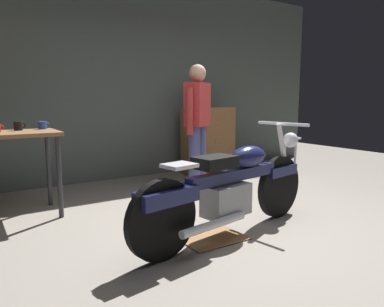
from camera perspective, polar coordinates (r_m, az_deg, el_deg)
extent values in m
plane|color=gray|center=(3.51, 6.86, -11.97)|extent=(12.00, 12.00, 0.00)
cube|color=#56605B|center=(5.73, -11.44, 11.66)|extent=(8.00, 0.12, 3.10)
cylinder|color=#2D2D33|center=(3.97, -20.27, -3.55)|extent=(0.05, 0.05, 0.86)
cylinder|color=#2D2D33|center=(4.47, -21.76, -2.31)|extent=(0.05, 0.05, 0.86)
cylinder|color=black|center=(3.89, 13.63, -5.15)|extent=(0.64, 0.18, 0.64)
cylinder|color=black|center=(2.79, -4.78, -10.48)|extent=(0.64, 0.18, 0.64)
cube|color=#191E4C|center=(3.86, 13.72, -2.61)|extent=(0.46, 0.21, 0.10)
cube|color=#191E4C|center=(2.77, -4.00, -6.81)|extent=(0.54, 0.26, 0.12)
cube|color=gray|center=(3.26, 5.44, -7.30)|extent=(0.47, 0.31, 0.28)
cube|color=#191E4C|center=(3.28, 6.66, -3.43)|extent=(1.10, 0.28, 0.10)
ellipsoid|color=#191E4C|center=(3.40, 8.91, -0.46)|extent=(0.47, 0.29, 0.20)
cube|color=black|center=(3.07, 3.65, -1.37)|extent=(0.39, 0.30, 0.10)
cube|color=silver|center=(2.79, -2.04, -1.93)|extent=(0.27, 0.24, 0.03)
cylinder|color=silver|center=(3.88, 14.30, -0.26)|extent=(0.27, 0.09, 0.68)
cylinder|color=silver|center=(3.81, 14.15, 4.59)|extent=(0.13, 0.60, 0.03)
sphere|color=silver|center=(3.96, 15.34, 2.07)|extent=(0.16, 0.16, 0.16)
cylinder|color=silver|center=(2.99, 3.50, -11.15)|extent=(0.70, 0.19, 0.07)
cylinder|color=#4D5085|center=(4.87, 1.32, -0.72)|extent=(0.15, 0.15, 0.88)
cylinder|color=#4D5085|center=(4.69, 0.36, -1.08)|extent=(0.15, 0.15, 0.88)
cube|color=#BF3333|center=(4.71, 0.87, 7.77)|extent=(0.44, 0.39, 0.56)
cylinder|color=#BF3333|center=(4.93, 1.99, 6.87)|extent=(0.09, 0.09, 0.58)
cylinder|color=#BF3333|center=(4.50, -0.36, 6.71)|extent=(0.09, 0.09, 0.58)
sphere|color=tan|center=(4.72, 0.88, 12.63)|extent=(0.22, 0.22, 0.22)
cylinder|color=#B2B2B7|center=(5.78, 15.37, 2.36)|extent=(0.32, 0.32, 0.02)
cylinder|color=#B2B2B7|center=(5.91, 15.95, -0.67)|extent=(0.02, 0.02, 0.62)
cylinder|color=#B2B2B7|center=(5.90, 14.45, -0.63)|extent=(0.02, 0.02, 0.62)
cylinder|color=#B2B2B7|center=(5.74, 14.51, -0.87)|extent=(0.02, 0.02, 0.62)
cylinder|color=#B2B2B7|center=(5.75, 16.06, -0.92)|extent=(0.02, 0.02, 0.62)
cube|color=brown|center=(5.95, 2.54, 2.06)|extent=(0.80, 0.44, 1.10)
sphere|color=tan|center=(5.74, 3.90, 4.81)|extent=(0.04, 0.04, 0.04)
sphere|color=tan|center=(5.77, 3.87, 1.83)|extent=(0.04, 0.04, 0.04)
sphere|color=tan|center=(5.81, 3.84, -1.10)|extent=(0.04, 0.04, 0.04)
cube|color=olive|center=(3.29, 3.32, -13.25)|extent=(0.56, 0.40, 0.01)
torus|color=red|center=(4.10, -27.98, 3.67)|extent=(0.05, 0.01, 0.05)
cylinder|color=black|center=(4.26, -25.84, 3.95)|extent=(0.09, 0.09, 0.10)
torus|color=black|center=(4.27, -25.18, 4.07)|extent=(0.05, 0.01, 0.05)
cylinder|color=#2D51AD|center=(4.35, -22.62, 4.17)|extent=(0.09, 0.09, 0.09)
torus|color=#2D51AD|center=(4.36, -21.97, 4.27)|extent=(0.05, 0.01, 0.05)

